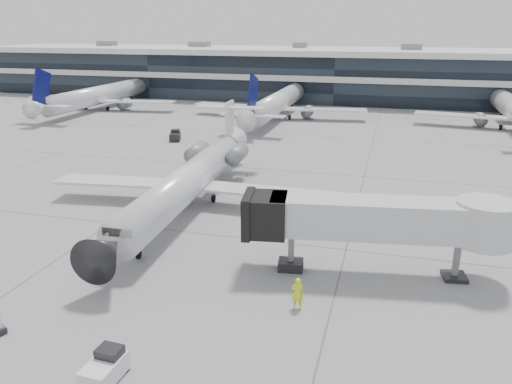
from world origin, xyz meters
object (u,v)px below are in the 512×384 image
(jet_bridge, at_px, (387,219))
(ramp_worker, at_px, (297,293))
(regional_jet, at_px, (191,178))
(baggage_tug, at_px, (105,368))

(jet_bridge, relative_size, ramp_worker, 8.60)
(regional_jet, xyz_separation_m, jet_bridge, (17.75, -9.40, 1.35))
(jet_bridge, height_order, baggage_tug, jet_bridge)
(ramp_worker, distance_m, baggage_tug, 11.55)
(regional_jet, relative_size, baggage_tug, 14.21)
(ramp_worker, bearing_deg, baggage_tug, 38.32)
(baggage_tug, bearing_deg, regional_jet, 105.72)
(jet_bridge, distance_m, ramp_worker, 8.03)
(regional_jet, height_order, baggage_tug, regional_jet)
(regional_jet, distance_m, baggage_tug, 24.55)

